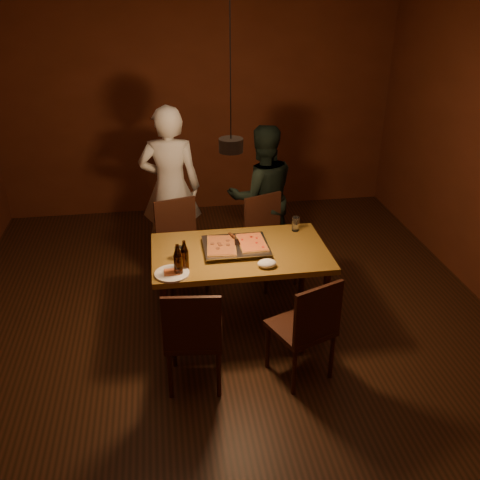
{
  "coord_description": "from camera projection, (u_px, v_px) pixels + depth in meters",
  "views": [
    {
      "loc": [
        -0.52,
        -3.76,
        2.88
      ],
      "look_at": [
        0.1,
        0.24,
        0.85
      ],
      "focal_mm": 40.0,
      "sensor_mm": 36.0,
      "label": 1
    }
  ],
  "objects": [
    {
      "name": "diner_dark",
      "position": [
        262.0,
        196.0,
        5.65
      ],
      "size": [
        0.78,
        0.62,
        1.53
      ],
      "primitive_type": "imported",
      "rotation": [
        0.0,
        0.0,
        3.21
      ],
      "color": "black",
      "rests_on": "floor"
    },
    {
      "name": "diner_white",
      "position": [
        170.0,
        188.0,
        5.58
      ],
      "size": [
        0.67,
        0.47,
        1.73
      ],
      "primitive_type": "imported",
      "rotation": [
        0.0,
        0.0,
        3.05
      ],
      "color": "silver",
      "rests_on": "floor"
    },
    {
      "name": "room_shell",
      "position": [
        231.0,
        190.0,
        4.06
      ],
      "size": [
        6.0,
        6.0,
        6.0
      ],
      "color": "#3B1D10",
      "rests_on": "ground"
    },
    {
      "name": "chair_near_right",
      "position": [
        308.0,
        322.0,
        4.0
      ],
      "size": [
        0.55,
        0.55,
        0.49
      ],
      "rotation": [
        0.0,
        0.0,
        0.38
      ],
      "color": "#38190F",
      "rests_on": "floor"
    },
    {
      "name": "water_glass_left",
      "position": [
        179.0,
        253.0,
        4.41
      ],
      "size": [
        0.07,
        0.07,
        0.11
      ],
      "primitive_type": "cylinder",
      "color": "silver",
      "rests_on": "dining_table"
    },
    {
      "name": "beer_bottle_b",
      "position": [
        185.0,
        255.0,
        4.23
      ],
      "size": [
        0.07,
        0.07,
        0.25
      ],
      "color": "black",
      "rests_on": "dining_table"
    },
    {
      "name": "plate_slice",
      "position": [
        172.0,
        273.0,
        4.2
      ],
      "size": [
        0.28,
        0.28,
        0.03
      ],
      "color": "white",
      "rests_on": "dining_table"
    },
    {
      "name": "pendant_lamp",
      "position": [
        231.0,
        144.0,
        3.89
      ],
      "size": [
        0.18,
        0.18,
        1.1
      ],
      "color": "black",
      "rests_on": "ceiling"
    },
    {
      "name": "dining_table",
      "position": [
        240.0,
        258.0,
        4.6
      ],
      "size": [
        1.5,
        0.9,
        0.75
      ],
      "color": "olive",
      "rests_on": "floor"
    },
    {
      "name": "chair_far_right",
      "position": [
        268.0,
        231.0,
        5.4
      ],
      "size": [
        0.54,
        0.54,
        0.49
      ],
      "rotation": [
        0.0,
        0.0,
        3.51
      ],
      "color": "#38190F",
      "rests_on": "floor"
    },
    {
      "name": "water_glass_right",
      "position": [
        296.0,
        224.0,
        4.89
      ],
      "size": [
        0.07,
        0.07,
        0.14
      ],
      "primitive_type": "cylinder",
      "color": "silver",
      "rests_on": "dining_table"
    },
    {
      "name": "pizza_tray",
      "position": [
        236.0,
        247.0,
        4.57
      ],
      "size": [
        0.59,
        0.5,
        0.05
      ],
      "primitive_type": "cube",
      "rotation": [
        0.0,
        0.0,
        -0.1
      ],
      "color": "silver",
      "rests_on": "dining_table"
    },
    {
      "name": "napkin",
      "position": [
        267.0,
        263.0,
        4.3
      ],
      "size": [
        0.16,
        0.12,
        0.07
      ],
      "primitive_type": "ellipsoid",
      "color": "white",
      "rests_on": "dining_table"
    },
    {
      "name": "chair_far_left",
      "position": [
        179.0,
        236.0,
        5.3
      ],
      "size": [
        0.51,
        0.51,
        0.49
      ],
      "rotation": [
        0.0,
        0.0,
        3.4
      ],
      "color": "#38190F",
      "rests_on": "floor"
    },
    {
      "name": "pizza_meat",
      "position": [
        222.0,
        245.0,
        4.53
      ],
      "size": [
        0.28,
        0.4,
        0.02
      ],
      "primitive_type": "cube",
      "rotation": [
        0.0,
        0.0,
        -0.1
      ],
      "color": "maroon",
      "rests_on": "pizza_tray"
    },
    {
      "name": "beer_bottle_a",
      "position": [
        178.0,
        260.0,
        4.15
      ],
      "size": [
        0.07,
        0.07,
        0.26
      ],
      "color": "black",
      "rests_on": "dining_table"
    },
    {
      "name": "spatula",
      "position": [
        237.0,
        242.0,
        4.57
      ],
      "size": [
        0.14,
        0.25,
        0.04
      ],
      "primitive_type": null,
      "rotation": [
        0.0,
        0.0,
        0.21
      ],
      "color": "silver",
      "rests_on": "pizza_tray"
    },
    {
      "name": "pizza_cheese",
      "position": [
        252.0,
        242.0,
        4.58
      ],
      "size": [
        0.24,
        0.36,
        0.02
      ],
      "primitive_type": "cube",
      "rotation": [
        0.0,
        0.0,
        0.03
      ],
      "color": "gold",
      "rests_on": "pizza_tray"
    },
    {
      "name": "chair_near_left",
      "position": [
        193.0,
        331.0,
        3.9
      ],
      "size": [
        0.47,
        0.47,
        0.49
      ],
      "rotation": [
        0.0,
        0.0,
        -0.12
      ],
      "color": "#38190F",
      "rests_on": "floor"
    }
  ]
}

